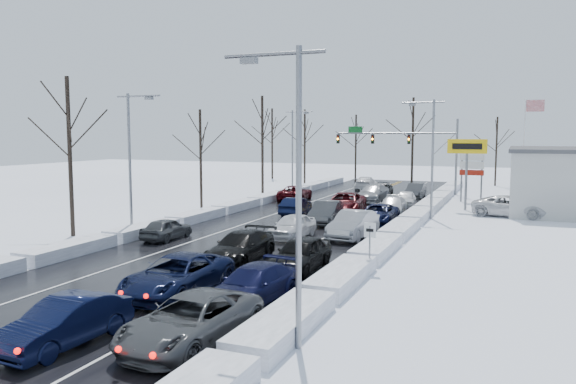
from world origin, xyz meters
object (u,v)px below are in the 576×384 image
at_px(oncoming_car_0, 296,215).
at_px(traffic_signal_mast, 408,143).
at_px(tires_plus_sign, 467,151).
at_px(flagpole, 526,139).

bearing_deg(oncoming_car_0, traffic_signal_mast, -107.17).
bearing_deg(traffic_signal_mast, oncoming_car_0, -104.79).
distance_m(tires_plus_sign, flagpole, 14.79).
bearing_deg(oncoming_car_0, tires_plus_sign, -149.53).
relative_size(flagpole, oncoming_car_0, 2.38).
bearing_deg(flagpole, tires_plus_sign, -108.44).
xyz_separation_m(traffic_signal_mast, tires_plus_sign, (7.05, -12.00, -0.49)).
bearing_deg(flagpole, traffic_signal_mast, -170.27).
bearing_deg(oncoming_car_0, flagpole, -130.11).
bearing_deg(tires_plus_sign, flagpole, 71.56).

